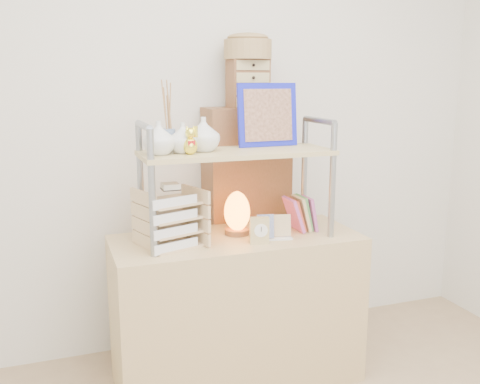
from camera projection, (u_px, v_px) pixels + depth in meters
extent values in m
cube|color=silver|center=(207.00, 116.00, 2.93)|extent=(3.40, 0.02, 2.60)
cube|color=tan|center=(237.00, 309.00, 2.67)|extent=(1.20, 0.50, 0.75)
cube|color=brown|center=(246.00, 229.00, 3.00)|extent=(0.45, 0.24, 1.35)
cylinder|color=gray|center=(152.00, 194.00, 2.25)|extent=(0.03, 0.03, 0.55)
cylinder|color=gray|center=(140.00, 181.00, 2.53)|extent=(0.03, 0.03, 0.55)
cylinder|color=gray|center=(144.00, 126.00, 2.33)|extent=(0.03, 0.30, 0.03)
cylinder|color=gray|center=(332.00, 181.00, 2.53)|extent=(0.03, 0.03, 0.55)
cylinder|color=gray|center=(304.00, 171.00, 2.81)|extent=(0.03, 0.03, 0.55)
cylinder|color=gray|center=(319.00, 121.00, 2.61)|extent=(0.03, 0.30, 0.03)
cube|color=tan|center=(237.00, 153.00, 2.50)|extent=(0.90, 0.34, 0.02)
imported|color=silver|center=(159.00, 138.00, 2.34)|extent=(0.14, 0.14, 0.15)
imported|color=silver|center=(183.00, 138.00, 2.40)|extent=(0.13, 0.13, 0.14)
imported|color=silver|center=(204.00, 134.00, 2.45)|extent=(0.15, 0.15, 0.16)
cylinder|color=#235398|center=(168.00, 140.00, 2.50)|extent=(0.07, 0.07, 0.10)
cube|color=#141ABF|center=(267.00, 115.00, 2.62)|extent=(0.31, 0.06, 0.31)
cube|color=#553227|center=(268.00, 115.00, 2.61)|extent=(0.25, 0.04, 0.25)
cube|color=#BC52A0|center=(309.00, 213.00, 2.70)|extent=(0.05, 0.12, 0.17)
cube|color=#559D4E|center=(304.00, 213.00, 2.71)|extent=(0.05, 0.12, 0.17)
cube|color=tan|center=(302.00, 214.00, 2.68)|extent=(0.06, 0.13, 0.17)
cube|color=#E05334|center=(296.00, 213.00, 2.69)|extent=(0.07, 0.14, 0.17)
cube|color=#BC52A0|center=(294.00, 215.00, 2.67)|extent=(0.07, 0.14, 0.17)
cube|color=#D5AD7F|center=(171.00, 244.00, 2.46)|extent=(0.30, 0.29, 0.01)
cube|color=white|center=(176.00, 246.00, 2.35)|extent=(0.21, 0.08, 0.04)
cube|color=#D5AD7F|center=(171.00, 230.00, 2.45)|extent=(0.30, 0.29, 0.01)
cube|color=white|center=(176.00, 232.00, 2.34)|extent=(0.21, 0.08, 0.04)
cube|color=#D5AD7F|center=(170.00, 216.00, 2.43)|extent=(0.30, 0.29, 0.01)
cube|color=white|center=(176.00, 217.00, 2.33)|extent=(0.21, 0.08, 0.04)
cube|color=#D5AD7F|center=(170.00, 202.00, 2.42)|extent=(0.30, 0.29, 0.01)
cube|color=white|center=(175.00, 202.00, 2.31)|extent=(0.21, 0.08, 0.04)
cube|color=beige|center=(170.00, 186.00, 2.39)|extent=(0.07, 0.07, 0.03)
cylinder|color=brown|center=(237.00, 231.00, 2.63)|extent=(0.12, 0.12, 0.03)
ellipsoid|color=orange|center=(237.00, 210.00, 2.61)|extent=(0.14, 0.13, 0.19)
cube|color=tan|center=(259.00, 231.00, 2.47)|extent=(0.09, 0.06, 0.12)
cylinder|color=white|center=(261.00, 231.00, 2.45)|extent=(0.06, 0.02, 0.06)
cube|color=white|center=(274.00, 239.00, 2.55)|extent=(0.18, 0.08, 0.01)
cube|color=navy|center=(266.00, 226.00, 2.53)|extent=(0.08, 0.04, 0.11)
cube|color=tan|center=(283.00, 225.00, 2.56)|extent=(0.08, 0.04, 0.10)
cube|color=brown|center=(248.00, 84.00, 2.82)|extent=(0.20, 0.15, 0.25)
cube|color=tan|center=(253.00, 102.00, 2.77)|extent=(0.18, 0.01, 0.05)
cube|color=tan|center=(253.00, 90.00, 2.75)|extent=(0.18, 0.01, 0.05)
cube|color=tan|center=(253.00, 78.00, 2.74)|extent=(0.18, 0.01, 0.05)
cube|color=tan|center=(253.00, 65.00, 2.73)|extent=(0.18, 0.01, 0.05)
cylinder|color=olive|center=(248.00, 49.00, 2.78)|extent=(0.25, 0.25, 0.10)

